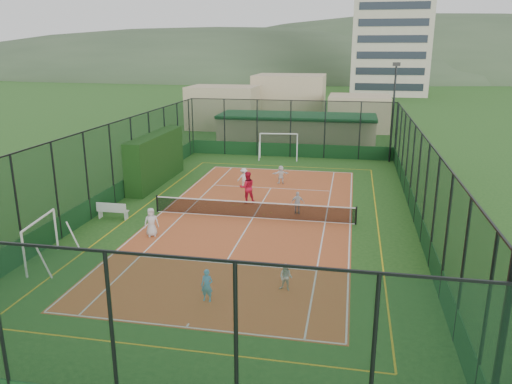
% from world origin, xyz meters
% --- Properties ---
extents(ground, '(300.00, 300.00, 0.00)m').
position_xyz_m(ground, '(0.00, 0.00, 0.00)').
color(ground, '#21511B').
rests_on(ground, ground).
extents(court_slab, '(11.17, 23.97, 0.01)m').
position_xyz_m(court_slab, '(0.00, 0.00, 0.01)').
color(court_slab, '#B14F27').
rests_on(court_slab, ground).
extents(tennis_net, '(11.67, 0.12, 1.06)m').
position_xyz_m(tennis_net, '(0.00, 0.00, 0.53)').
color(tennis_net, black).
rests_on(tennis_net, ground).
extents(perimeter_fence, '(18.12, 34.12, 5.00)m').
position_xyz_m(perimeter_fence, '(0.00, 0.00, 2.50)').
color(perimeter_fence, black).
rests_on(perimeter_fence, ground).
extents(floodlight_se, '(0.60, 0.26, 8.25)m').
position_xyz_m(floodlight_se, '(8.60, -16.60, 4.12)').
color(floodlight_se, black).
rests_on(floodlight_se, ground).
extents(floodlight_ne, '(0.60, 0.26, 8.25)m').
position_xyz_m(floodlight_ne, '(8.60, 16.60, 4.12)').
color(floodlight_ne, black).
rests_on(floodlight_ne, ground).
extents(clubhouse, '(15.20, 7.20, 3.15)m').
position_xyz_m(clubhouse, '(0.00, 22.00, 1.57)').
color(clubhouse, tan).
rests_on(clubhouse, ground).
extents(apartment_tower, '(15.00, 12.00, 30.00)m').
position_xyz_m(apartment_tower, '(12.00, 82.00, 15.00)').
color(apartment_tower, beige).
rests_on(apartment_tower, ground).
extents(distant_hills, '(200.00, 60.00, 24.00)m').
position_xyz_m(distant_hills, '(0.00, 150.00, 0.00)').
color(distant_hills, '#384C33').
rests_on(distant_hills, ground).
extents(hedge_left, '(1.21, 8.09, 3.54)m').
position_xyz_m(hedge_left, '(-8.30, 6.27, 1.77)').
color(hedge_left, black).
rests_on(hedge_left, ground).
extents(white_bench, '(1.79, 0.50, 1.01)m').
position_xyz_m(white_bench, '(-7.80, -1.62, 0.50)').
color(white_bench, white).
rests_on(white_bench, ground).
extents(futsal_goal_near, '(3.26, 1.35, 2.04)m').
position_xyz_m(futsal_goal_near, '(-8.14, -7.87, 1.02)').
color(futsal_goal_near, white).
rests_on(futsal_goal_near, ground).
extents(futsal_goal_far, '(3.45, 1.31, 2.17)m').
position_xyz_m(futsal_goal_far, '(-0.94, 16.20, 1.09)').
color(futsal_goal_far, white).
rests_on(futsal_goal_far, ground).
extents(child_near_left, '(0.87, 0.77, 1.50)m').
position_xyz_m(child_near_left, '(-4.58, -3.79, 0.76)').
color(child_near_left, silver).
rests_on(child_near_left, court_slab).
extents(child_near_mid, '(0.48, 0.33, 1.29)m').
position_xyz_m(child_near_mid, '(0.18, -9.91, 0.65)').
color(child_near_mid, '#51A9E6').
rests_on(child_near_mid, court_slab).
extents(child_near_right, '(0.63, 0.54, 1.13)m').
position_xyz_m(child_near_right, '(3.03, -8.46, 0.57)').
color(child_near_right, silver).
rests_on(child_near_right, court_slab).
extents(child_far_left, '(1.01, 0.77, 1.39)m').
position_xyz_m(child_far_left, '(-1.87, 6.19, 0.71)').
color(child_far_left, white).
rests_on(child_far_left, court_slab).
extents(child_far_right, '(0.81, 0.40, 1.34)m').
position_xyz_m(child_far_right, '(2.42, 1.21, 0.68)').
color(child_far_right, silver).
rests_on(child_far_right, court_slab).
extents(child_far_back, '(1.27, 0.78, 1.31)m').
position_xyz_m(child_far_back, '(0.49, 7.79, 0.66)').
color(child_far_back, white).
rests_on(child_far_back, court_slab).
extents(coach, '(1.19, 1.07, 1.99)m').
position_xyz_m(coach, '(-0.93, 2.82, 1.00)').
color(coach, red).
rests_on(coach, court_slab).
extents(tennis_balls, '(4.09, 1.71, 0.07)m').
position_xyz_m(tennis_balls, '(0.18, 1.40, 0.04)').
color(tennis_balls, '#CCE033').
rests_on(tennis_balls, court_slab).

